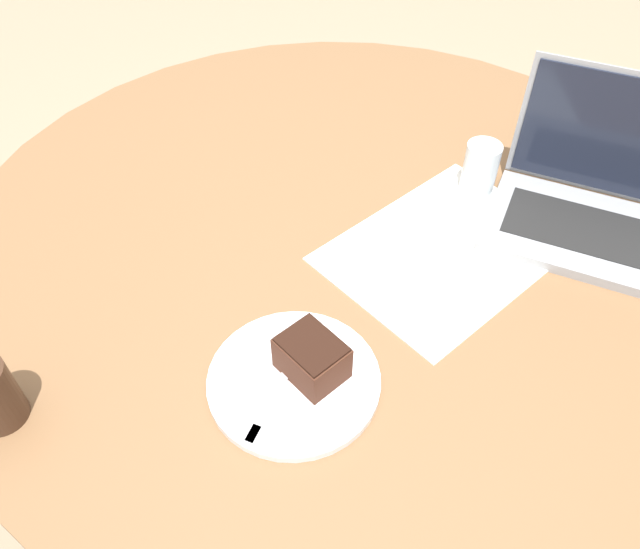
# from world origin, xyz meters

# --- Properties ---
(ground_plane) EXTENTS (12.00, 12.00, 0.00)m
(ground_plane) POSITION_xyz_m (0.00, 0.00, 0.00)
(ground_plane) COLOR gray
(dining_table) EXTENTS (1.36, 1.36, 0.74)m
(dining_table) POSITION_xyz_m (0.00, 0.00, 0.64)
(dining_table) COLOR brown
(dining_table) RESTS_ON ground_plane
(paper_document) EXTENTS (0.46, 0.39, 0.00)m
(paper_document) POSITION_xyz_m (0.03, -0.19, 0.74)
(paper_document) COLOR white
(paper_document) RESTS_ON dining_table
(plate) EXTENTS (0.24, 0.24, 0.01)m
(plate) POSITION_xyz_m (-0.33, -0.11, 0.74)
(plate) COLOR silver
(plate) RESTS_ON dining_table
(cake_slice) EXTENTS (0.09, 0.11, 0.06)m
(cake_slice) POSITION_xyz_m (-0.31, -0.13, 0.78)
(cake_slice) COLOR #472619
(cake_slice) RESTS_ON plate
(fork) EXTENTS (0.17, 0.04, 0.00)m
(fork) POSITION_xyz_m (-0.38, -0.11, 0.75)
(fork) COLOR silver
(fork) RESTS_ON plate
(water_glass) EXTENTS (0.06, 0.06, 0.10)m
(water_glass) POSITION_xyz_m (0.20, -0.17, 0.79)
(water_glass) COLOR silver
(water_glass) RESTS_ON dining_table
(laptop) EXTENTS (0.27, 0.35, 0.25)m
(laptop) POSITION_xyz_m (0.21, -0.38, 0.78)
(laptop) COLOR gray
(laptop) RESTS_ON dining_table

